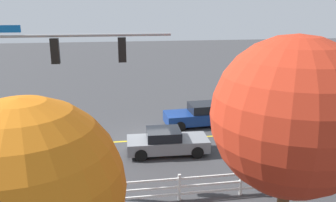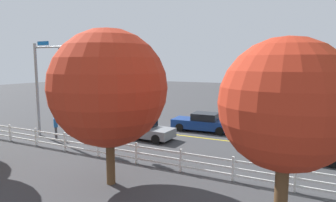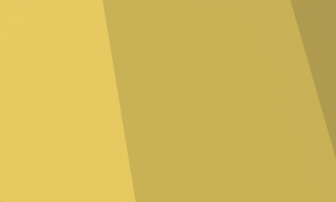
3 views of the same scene
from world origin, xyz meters
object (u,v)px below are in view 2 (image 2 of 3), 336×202
at_px(tree_2, 109,88).
at_px(car_0, 301,145).
at_px(car_2, 144,130).
at_px(pedestrian, 56,126).
at_px(tree_1, 286,105).
at_px(car_1, 203,122).

bearing_deg(tree_2, car_0, -134.27).
bearing_deg(car_0, car_2, -175.14).
relative_size(pedestrian, tree_1, 0.28).
bearing_deg(car_0, car_1, 155.33).
bearing_deg(tree_1, car_0, -91.55).
distance_m(pedestrian, tree_2, 10.12).
distance_m(car_0, car_1, 8.20).
height_order(car_0, tree_1, tree_1).
height_order(tree_1, tree_2, tree_2).
distance_m(tree_1, tree_2, 7.39).
distance_m(car_2, tree_2, 8.68).
bearing_deg(car_1, tree_2, 85.92).
height_order(car_0, pedestrian, pedestrian).
bearing_deg(car_0, tree_1, -88.20).
distance_m(car_2, pedestrian, 6.30).
bearing_deg(car_1, car_2, 51.05).
xyz_separation_m(car_0, car_1, (7.24, -3.85, -0.04)).
relative_size(car_1, car_2, 1.11).
bearing_deg(car_2, car_1, 56.19).
distance_m(car_0, pedestrian, 16.14).
bearing_deg(tree_2, pedestrian, -28.48).
relative_size(car_0, pedestrian, 2.80).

